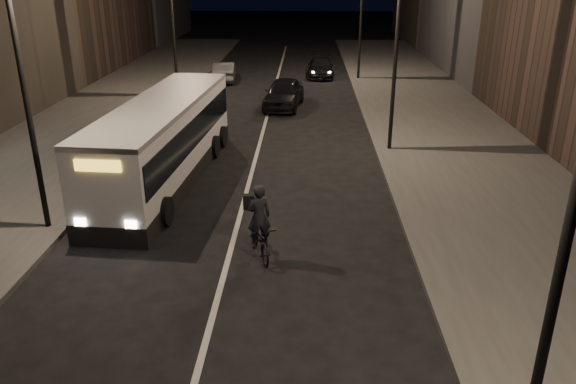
# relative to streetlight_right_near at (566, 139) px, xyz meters

# --- Properties ---
(ground) EXTENTS (180.00, 180.00, 0.00)m
(ground) POSITION_rel_streetlight_right_near_xyz_m (-5.33, 4.00, -5.36)
(ground) COLOR black
(ground) RESTS_ON ground
(sidewalk_right) EXTENTS (7.00, 70.00, 0.16)m
(sidewalk_right) POSITION_rel_streetlight_right_near_xyz_m (3.17, 18.00, -5.28)
(sidewalk_right) COLOR #353533
(sidewalk_right) RESTS_ON ground
(sidewalk_left) EXTENTS (7.00, 70.00, 0.16)m
(sidewalk_left) POSITION_rel_streetlight_right_near_xyz_m (-13.83, 18.00, -5.28)
(sidewalk_left) COLOR #353533
(sidewalk_left) RESTS_ON ground
(streetlight_right_near) EXTENTS (1.20, 0.44, 8.12)m
(streetlight_right_near) POSITION_rel_streetlight_right_near_xyz_m (0.00, 0.00, 0.00)
(streetlight_right_near) COLOR black
(streetlight_right_near) RESTS_ON sidewalk_right
(streetlight_right_mid) EXTENTS (1.20, 0.44, 8.12)m
(streetlight_right_mid) POSITION_rel_streetlight_right_near_xyz_m (0.00, 16.00, 0.00)
(streetlight_right_mid) COLOR black
(streetlight_right_mid) RESTS_ON sidewalk_right
(streetlight_left_near) EXTENTS (1.20, 0.44, 8.12)m
(streetlight_left_near) POSITION_rel_streetlight_right_near_xyz_m (-10.66, 8.00, 0.00)
(streetlight_left_near) COLOR black
(streetlight_left_near) RESTS_ON sidewalk_left
(streetlight_left_far) EXTENTS (1.20, 0.44, 8.12)m
(streetlight_left_far) POSITION_rel_streetlight_right_near_xyz_m (-10.66, 26.00, 0.00)
(streetlight_left_far) COLOR black
(streetlight_left_far) RESTS_ON sidewalk_left
(city_bus) EXTENTS (3.18, 11.07, 2.95)m
(city_bus) POSITION_rel_streetlight_right_near_xyz_m (-8.38, 12.39, -3.76)
(city_bus) COLOR silver
(city_bus) RESTS_ON ground
(cyclist_on_bicycle) EXTENTS (1.21, 1.98, 2.15)m
(cyclist_on_bicycle) POSITION_rel_streetlight_right_near_xyz_m (-4.48, 6.61, -4.64)
(cyclist_on_bicycle) COLOR black
(cyclist_on_bicycle) RESTS_ON ground
(car_near) EXTENTS (2.43, 4.81, 1.57)m
(car_near) POSITION_rel_streetlight_right_near_xyz_m (-4.53, 23.89, -4.58)
(car_near) COLOR black
(car_near) RESTS_ON ground
(car_mid) EXTENTS (1.72, 4.09, 1.31)m
(car_mid) POSITION_rel_streetlight_right_near_xyz_m (-8.88, 31.28, -4.70)
(car_mid) COLOR #303032
(car_mid) RESTS_ON ground
(car_far) EXTENTS (1.77, 4.35, 1.26)m
(car_far) POSITION_rel_streetlight_right_near_xyz_m (-2.29, 33.24, -4.73)
(car_far) COLOR black
(car_far) RESTS_ON ground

